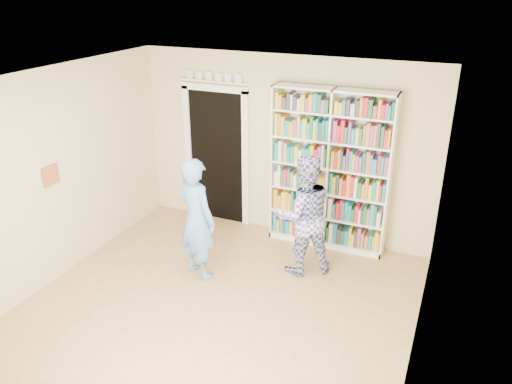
# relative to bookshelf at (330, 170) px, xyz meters

# --- Properties ---
(floor) EXTENTS (5.00, 5.00, 0.00)m
(floor) POSITION_rel_bookshelf_xyz_m (-0.76, -2.34, -1.17)
(floor) COLOR #99784A
(floor) RESTS_ON ground
(ceiling) EXTENTS (5.00, 5.00, 0.00)m
(ceiling) POSITION_rel_bookshelf_xyz_m (-0.76, -2.34, 1.53)
(ceiling) COLOR white
(ceiling) RESTS_ON wall_back
(wall_back) EXTENTS (4.50, 0.00, 4.50)m
(wall_back) POSITION_rel_bookshelf_xyz_m (-0.76, 0.16, 0.18)
(wall_back) COLOR beige
(wall_back) RESTS_ON floor
(wall_left) EXTENTS (0.00, 5.00, 5.00)m
(wall_left) POSITION_rel_bookshelf_xyz_m (-3.01, -2.34, 0.18)
(wall_left) COLOR beige
(wall_left) RESTS_ON floor
(wall_right) EXTENTS (0.00, 5.00, 5.00)m
(wall_right) POSITION_rel_bookshelf_xyz_m (1.49, -2.34, 0.18)
(wall_right) COLOR beige
(wall_right) RESTS_ON floor
(bookshelf) EXTENTS (1.69, 0.32, 2.32)m
(bookshelf) POSITION_rel_bookshelf_xyz_m (0.00, 0.00, 0.00)
(bookshelf) COLOR white
(bookshelf) RESTS_ON floor
(doorway) EXTENTS (1.10, 0.08, 2.43)m
(doorway) POSITION_rel_bookshelf_xyz_m (-1.86, 0.13, 0.01)
(doorway) COLOR black
(doorway) RESTS_ON floor
(wall_art) EXTENTS (0.03, 0.25, 0.25)m
(wall_art) POSITION_rel_bookshelf_xyz_m (-2.99, -2.14, 0.23)
(wall_art) COLOR maroon
(wall_art) RESTS_ON wall_left
(man_blue) EXTENTS (0.69, 0.56, 1.64)m
(man_blue) POSITION_rel_bookshelf_xyz_m (-1.32, -1.48, -0.35)
(man_blue) COLOR #5C8CCE
(man_blue) RESTS_ON floor
(man_plaid) EXTENTS (1.02, 0.97, 1.65)m
(man_plaid) POSITION_rel_bookshelf_xyz_m (-0.10, -0.84, -0.35)
(man_plaid) COLOR #2E3A8F
(man_plaid) RESTS_ON floor
(paper_sheet) EXTENTS (0.19, 0.05, 0.27)m
(paper_sheet) POSITION_rel_bookshelf_xyz_m (-0.04, -1.00, -0.26)
(paper_sheet) COLOR white
(paper_sheet) RESTS_ON man_plaid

